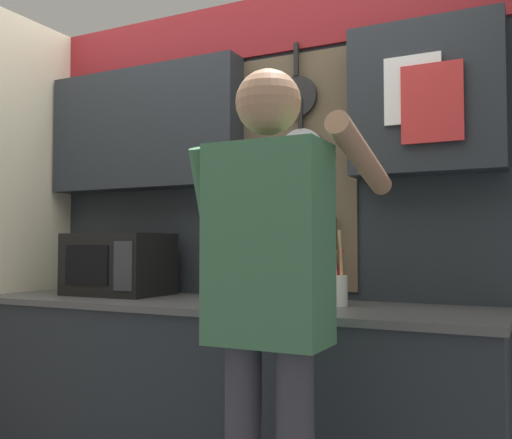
{
  "coord_description": "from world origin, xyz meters",
  "views": [
    {
      "loc": [
        1.32,
        -2.28,
        1.17
      ],
      "look_at": [
        0.08,
        0.21,
        1.29
      ],
      "focal_mm": 40.0,
      "sensor_mm": 36.0,
      "label": 1
    }
  ],
  "objects_px": {
    "microwave": "(119,264)",
    "utensil_crock": "(333,287)",
    "person": "(270,285)",
    "knife_block": "(259,280)"
  },
  "relations": [
    {
      "from": "microwave",
      "to": "utensil_crock",
      "type": "bearing_deg",
      "value": 0.12
    },
    {
      "from": "microwave",
      "to": "person",
      "type": "xyz_separation_m",
      "value": [
        1.18,
        -0.68,
        -0.03
      ]
    },
    {
      "from": "knife_block",
      "to": "person",
      "type": "xyz_separation_m",
      "value": [
        0.37,
        -0.68,
        0.03
      ]
    },
    {
      "from": "utensil_crock",
      "to": "person",
      "type": "distance_m",
      "value": 0.68
    },
    {
      "from": "microwave",
      "to": "knife_block",
      "type": "xyz_separation_m",
      "value": [
        0.81,
        0.0,
        -0.06
      ]
    },
    {
      "from": "knife_block",
      "to": "utensil_crock",
      "type": "distance_m",
      "value": 0.35
    },
    {
      "from": "knife_block",
      "to": "person",
      "type": "relative_size",
      "value": 0.16
    },
    {
      "from": "utensil_crock",
      "to": "knife_block",
      "type": "bearing_deg",
      "value": -179.74
    },
    {
      "from": "microwave",
      "to": "person",
      "type": "distance_m",
      "value": 1.36
    },
    {
      "from": "microwave",
      "to": "utensil_crock",
      "type": "height_order",
      "value": "utensil_crock"
    }
  ]
}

